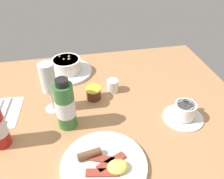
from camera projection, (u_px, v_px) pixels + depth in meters
ground_plane at (101, 108)px, 88.65cm from camera, size 110.00×84.00×3.00cm
porridge_bowl at (67, 67)px, 104.44cm from camera, size 22.52×22.52×7.73cm
cutlery_setting at (1, 113)px, 83.87cm from camera, size 14.12×18.28×0.90cm
coffee_cup at (184, 112)px, 80.64cm from camera, size 14.19×14.19×6.33cm
creamer_jug at (113, 85)px, 93.86cm from camera, size 4.82×5.75×5.61cm
wine_glass at (48, 80)px, 78.72cm from camera, size 6.10×6.10×19.12cm
jam_jar at (94, 93)px, 89.81cm from camera, size 5.93×5.93×5.01cm
sauce_bottle_green at (65, 106)px, 74.43cm from camera, size 6.43×6.43×18.81cm
breakfast_plate at (104, 165)px, 65.51cm from camera, size 24.76×24.76×3.70cm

